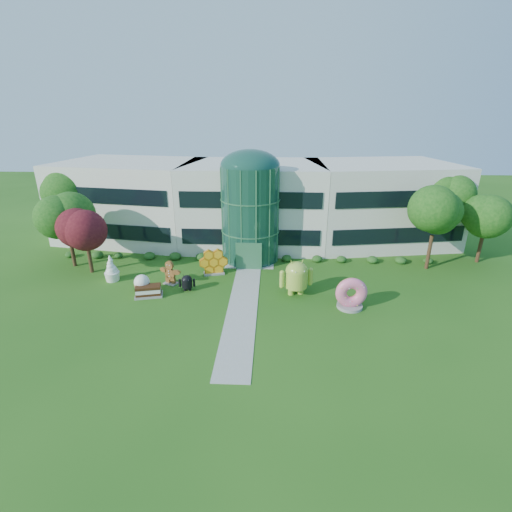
# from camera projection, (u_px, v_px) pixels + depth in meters

# --- Properties ---
(ground) EXTENTS (140.00, 140.00, 0.00)m
(ground) POSITION_uv_depth(u_px,v_px,m) (242.00, 314.00, 29.12)
(ground) COLOR #215114
(ground) RESTS_ON ground
(building) EXTENTS (46.00, 15.00, 9.30)m
(building) POSITION_uv_depth(u_px,v_px,m) (253.00, 203.00, 44.14)
(building) COLOR beige
(building) RESTS_ON ground
(atrium) EXTENTS (6.00, 6.00, 9.80)m
(atrium) POSITION_uv_depth(u_px,v_px,m) (250.00, 214.00, 38.47)
(atrium) COLOR #194738
(atrium) RESTS_ON ground
(walkway) EXTENTS (2.40, 20.00, 0.04)m
(walkway) POSITION_uv_depth(u_px,v_px,m) (243.00, 302.00, 30.97)
(walkway) COLOR #9E9E93
(walkway) RESTS_ON ground
(tree_red) EXTENTS (4.00, 4.00, 6.00)m
(tree_red) POSITION_uv_depth(u_px,v_px,m) (87.00, 244.00, 35.66)
(tree_red) COLOR #3F0C14
(tree_red) RESTS_ON ground
(trees_backdrop) EXTENTS (52.00, 8.00, 8.40)m
(trees_backdrop) POSITION_uv_depth(u_px,v_px,m) (251.00, 218.00, 39.66)
(trees_backdrop) COLOR #154711
(trees_backdrop) RESTS_ON ground
(android_green) EXTENTS (3.55, 2.82, 3.53)m
(android_green) POSITION_uv_depth(u_px,v_px,m) (296.00, 275.00, 31.76)
(android_green) COLOR #9EBC3C
(android_green) RESTS_ON ground
(android_black) EXTENTS (1.60, 1.16, 1.71)m
(android_black) POSITION_uv_depth(u_px,v_px,m) (187.00, 282.00, 32.70)
(android_black) COLOR black
(android_black) RESTS_ON ground
(donut) EXTENTS (2.62, 1.32, 2.69)m
(donut) POSITION_uv_depth(u_px,v_px,m) (351.00, 292.00, 29.69)
(donut) COLOR #E25686
(donut) RESTS_ON ground
(gingerbread) EXTENTS (2.64, 1.85, 2.27)m
(gingerbread) POSITION_uv_depth(u_px,v_px,m) (170.00, 272.00, 33.89)
(gingerbread) COLOR brown
(gingerbread) RESTS_ON ground
(ice_cream_sandwich) EXTENTS (2.50, 1.64, 1.03)m
(ice_cream_sandwich) POSITION_uv_depth(u_px,v_px,m) (148.00, 291.00, 31.77)
(ice_cream_sandwich) COLOR black
(ice_cream_sandwich) RESTS_ON ground
(honeycomb) EXTENTS (3.10, 1.75, 2.30)m
(honeycomb) POSITION_uv_depth(u_px,v_px,m) (214.00, 263.00, 35.93)
(honeycomb) COLOR #FFAC19
(honeycomb) RESTS_ON ground
(froyo) EXTENTS (1.66, 1.66, 2.52)m
(froyo) POSITION_uv_depth(u_px,v_px,m) (111.00, 268.00, 34.48)
(froyo) COLOR white
(froyo) RESTS_ON ground
(cupcake) EXTENTS (1.67, 1.67, 1.74)m
(cupcake) POSITION_uv_depth(u_px,v_px,m) (142.00, 284.00, 32.21)
(cupcake) COLOR white
(cupcake) RESTS_ON ground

